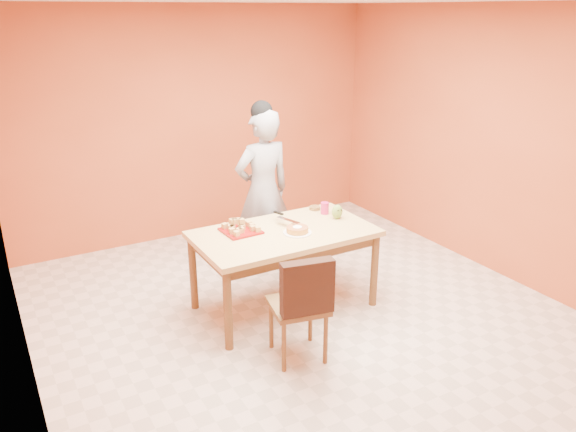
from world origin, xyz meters
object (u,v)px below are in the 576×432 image
sponge_cake (297,230)px  magenta_glass (325,208)px  dining_chair (299,304)px  checker_tin (315,208)px  dining_table (284,241)px  pastry_platter (241,231)px  red_dinner_plate (240,230)px  egg_ornament (337,212)px  person (263,191)px

sponge_cake → magenta_glass: bearing=31.7°
dining_chair → checker_tin: dining_chair is taller
sponge_cake → dining_table: bearing=128.0°
dining_table → sponge_cake: sponge_cake is taller
pastry_platter → red_dinner_plate: bearing=78.6°
dining_chair → magenta_glass: size_ratio=8.14×
sponge_cake → checker_tin: bearing=43.9°
red_dinner_plate → pastry_platter: bearing=-101.4°
dining_table → egg_ornament: (0.59, 0.03, 0.16)m
red_dinner_plate → checker_tin: 0.89m
dining_table → egg_ornament: size_ratio=11.67×
sponge_cake → checker_tin: size_ratio=1.79×
dining_table → checker_tin: (0.55, 0.35, 0.11)m
egg_ornament → sponge_cake: bearing=-157.9°
red_dinner_plate → magenta_glass: (0.90, -0.01, 0.05)m
person → pastry_platter: size_ratio=5.47×
pastry_platter → sponge_cake: bearing=-33.3°
person → egg_ornament: person is taller
person → sponge_cake: 0.98m
pastry_platter → red_dinner_plate: pastry_platter is taller
magenta_glass → person: bearing=116.5°
pastry_platter → magenta_glass: bearing=1.5°
dining_table → dining_chair: size_ratio=1.74×
dining_table → pastry_platter: size_ratio=5.11×
checker_tin → person: bearing=121.0°
egg_ornament → checker_tin: egg_ornament is taller
dining_table → egg_ornament: egg_ornament is taller
dining_table → pastry_platter: (-0.34, 0.18, 0.10)m
red_dinner_plate → egg_ornament: bearing=-11.1°
dining_table → red_dinner_plate: bearing=147.6°
dining_chair → magenta_glass: dining_chair is taller
egg_ornament → red_dinner_plate: bearing=176.8°
checker_tin → magenta_glass: bearing=-82.1°
magenta_glass → sponge_cake: bearing=-148.3°
dining_table → red_dinner_plate: (-0.34, 0.21, 0.10)m
egg_ornament → pastry_platter: bearing=179.0°
egg_ornament → checker_tin: size_ratio=1.26×
sponge_cake → checker_tin: (0.47, 0.45, -0.02)m
dining_table → dining_chair: (-0.30, -0.77, -0.19)m
red_dinner_plate → dining_chair: bearing=-87.7°
egg_ornament → checker_tin: (-0.05, 0.32, -0.05)m
person → egg_ornament: (0.36, -0.84, -0.03)m
dining_chair → egg_ornament: bearing=53.5°
dining_chair → checker_tin: size_ratio=8.45×
pastry_platter → checker_tin: checker_tin is taller
dining_table → sponge_cake: bearing=-52.0°
dining_table → checker_tin: size_ratio=14.67×
magenta_glass → pastry_platter: bearing=-178.5°
sponge_cake → egg_ornament: (0.52, 0.13, 0.03)m
egg_ornament → dining_chair: bearing=-130.2°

